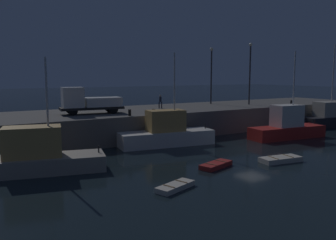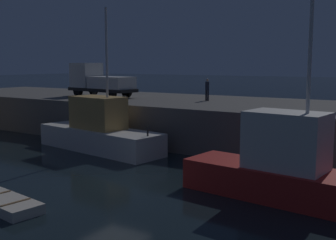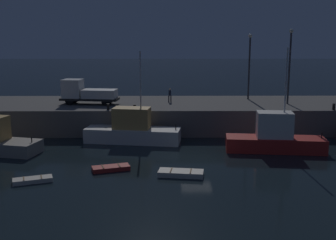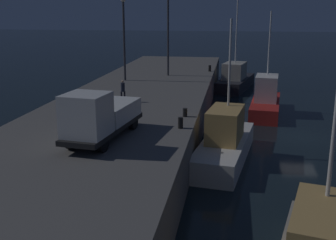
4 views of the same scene
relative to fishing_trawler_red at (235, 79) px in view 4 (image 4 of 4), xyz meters
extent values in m
plane|color=black|center=(-18.82, -4.83, -1.15)|extent=(320.00, 320.00, 0.00)
cube|color=#5B5956|center=(-18.82, 7.66, 0.20)|extent=(56.12, 10.76, 2.69)
cube|color=#232328|center=(0.24, -0.05, -0.50)|extent=(9.60, 4.72, 1.30)
cube|color=#ADA899|center=(-0.56, 0.12, 1.09)|extent=(3.96, 2.91, 1.87)
cylinder|color=silver|center=(-0.33, 0.07, 5.60)|extent=(0.14, 0.14, 7.15)
cylinder|color=#262626|center=(4.38, -0.96, 0.41)|extent=(0.10, 0.10, 0.50)
cube|color=silver|center=(-24.49, 0.57, -0.47)|extent=(9.21, 3.81, 1.35)
cube|color=tan|center=(-24.56, 0.58, 1.19)|extent=(3.64, 2.35, 1.97)
cylinder|color=silver|center=(-23.68, 0.45, 4.79)|extent=(0.14, 0.14, 5.24)
cylinder|color=#262626|center=(-20.42, -0.03, 0.45)|extent=(0.10, 0.10, 0.50)
cube|color=tan|center=(-36.88, -2.77, 0.98)|extent=(4.03, 2.69, 2.05)
cylinder|color=silver|center=(-35.87, -3.01, 4.29)|extent=(0.14, 0.14, 4.57)
cylinder|color=#262626|center=(-32.66, -3.77, 0.20)|extent=(0.10, 0.10, 0.50)
cube|color=red|center=(-11.81, -2.73, -0.52)|extent=(8.68, 3.27, 1.25)
cube|color=silver|center=(-11.94, -2.72, 1.21)|extent=(3.19, 2.19, 2.23)
cylinder|color=silver|center=(-11.17, -2.80, 5.07)|extent=(0.14, 0.14, 5.49)
cylinder|color=#262626|center=(-7.94, -3.16, 0.35)|extent=(0.10, 0.10, 0.50)
cylinder|color=#38383D|center=(-11.72, 10.19, 5.08)|extent=(0.20, 0.20, 7.06)
sphere|color=#F9EFCC|center=(-11.72, 10.19, 8.79)|extent=(0.44, 0.44, 0.44)
cylinder|color=#38383D|center=(-8.13, 6.70, 5.32)|extent=(0.20, 0.20, 7.56)
cylinder|color=black|center=(-31.58, 6.02, 1.99)|extent=(0.93, 0.39, 0.90)
cylinder|color=black|center=(-31.39, 7.62, 1.99)|extent=(0.93, 0.39, 0.90)
cylinder|color=black|center=(-27.67, 5.54, 1.99)|extent=(0.93, 0.39, 0.90)
cylinder|color=black|center=(-27.47, 7.13, 1.99)|extent=(0.93, 0.39, 0.90)
cube|color=black|center=(-29.53, 6.58, 2.12)|extent=(6.36, 2.66, 0.25)
cube|color=silver|center=(-31.36, 6.81, 3.23)|extent=(2.19, 2.14, 1.97)
cube|color=silver|center=(-28.43, 6.44, 2.70)|extent=(3.78, 2.34, 0.91)
cylinder|color=black|center=(-20.76, 7.84, 1.92)|extent=(0.12, 0.12, 0.74)
cylinder|color=black|center=(-21.00, 8.01, 1.92)|extent=(0.12, 0.12, 0.74)
cylinder|color=#1E2333|center=(-20.88, 7.93, 2.60)|extent=(0.40, 0.40, 0.61)
sphere|color=tan|center=(-20.88, 7.93, 3.01)|extent=(0.18, 0.18, 0.18)
cylinder|color=black|center=(-4.66, 2.74, 1.87)|extent=(0.28, 0.28, 0.65)
cylinder|color=black|center=(-27.08, 2.99, 1.85)|extent=(0.28, 0.28, 0.62)
cylinder|color=black|center=(-24.46, 3.05, 1.80)|extent=(0.28, 0.28, 0.52)
camera|label=1|loc=(-41.02, -27.01, 5.39)|focal=37.43mm
camera|label=2|loc=(-7.20, -18.67, 4.16)|focal=44.98mm
camera|label=3|loc=(-21.44, -38.01, 8.68)|focal=44.70mm
camera|label=4|loc=(-49.06, 0.18, 7.88)|focal=44.45mm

